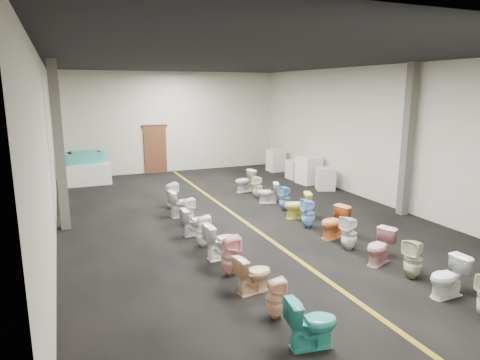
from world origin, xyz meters
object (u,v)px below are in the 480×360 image
(toilet_right_5, at_px, (334,222))
(toilet_right_1, at_px, (448,277))
(toilet_left_2, at_px, (253,274))
(toilet_right_6, at_px, (308,213))
(toilet_left_0, at_px, (312,323))
(toilet_left_5, at_px, (203,231))
(toilet_left_8, at_px, (182,203))
(toilet_right_7, at_px, (298,205))
(appliance_crate_b, at_px, (309,170))
(toilet_left_3, at_px, (230,256))
(toilet_right_4, at_px, (349,233))
(toilet_right_10, at_px, (258,187))
(toilet_right_8, at_px, (285,198))
(toilet_right_2, at_px, (413,259))
(toilet_right_3, at_px, (380,247))
(appliance_crate_c, at_px, (296,169))
(toilet_left_7, at_px, (188,212))
(toilet_left_1, at_px, (275,298))
(toilet_left_6, at_px, (195,221))
(toilet_right_11, at_px, (245,181))
(display_table, at_px, (85,174))
(toilet_left_4, at_px, (222,241))
(toilet_right_9, at_px, (268,193))
(bathtub, at_px, (84,158))
(appliance_crate_a, at_px, (325,179))
(toilet_left_9, at_px, (171,196))

(toilet_right_5, bearing_deg, toilet_right_1, -14.07)
(toilet_left_2, height_order, toilet_right_6, toilet_right_6)
(toilet_left_0, bearing_deg, toilet_right_1, -74.84)
(toilet_left_5, height_order, toilet_left_8, toilet_left_8)
(toilet_right_7, bearing_deg, toilet_left_2, -21.18)
(appliance_crate_b, height_order, toilet_right_1, appliance_crate_b)
(toilet_left_3, distance_m, toilet_right_1, 4.11)
(toilet_right_4, xyz_separation_m, toilet_right_10, (0.10, 5.31, -0.02))
(toilet_left_0, distance_m, toilet_right_8, 7.27)
(toilet_right_6, bearing_deg, toilet_right_2, 10.99)
(toilet_right_4, relative_size, toilet_right_10, 1.06)
(toilet_right_3, relative_size, toilet_right_6, 0.95)
(appliance_crate_c, height_order, toilet_left_5, appliance_crate_c)
(toilet_left_3, distance_m, toilet_right_6, 3.71)
(appliance_crate_c, bearing_deg, toilet_right_7, -119.66)
(toilet_left_8, bearing_deg, toilet_right_6, -134.77)
(toilet_left_3, relative_size, toilet_left_7, 1.10)
(toilet_left_1, bearing_deg, toilet_left_0, -164.98)
(toilet_left_6, bearing_deg, toilet_left_7, -6.69)
(toilet_right_6, relative_size, toilet_right_11, 1.01)
(toilet_left_3, xyz_separation_m, toilet_right_8, (3.33, 3.78, -0.03))
(toilet_right_5, bearing_deg, toilet_left_2, -73.68)
(toilet_right_3, xyz_separation_m, toilet_right_7, (0.04, 3.59, 0.01))
(toilet_left_1, bearing_deg, toilet_right_8, -22.22)
(display_table, distance_m, toilet_left_4, 9.53)
(toilet_right_9, bearing_deg, toilet_left_7, -48.01)
(toilet_right_4, distance_m, toilet_right_7, 2.66)
(display_table, distance_m, toilet_right_7, 9.09)
(toilet_right_6, bearing_deg, bathtub, -139.60)
(toilet_left_5, bearing_deg, appliance_crate_c, -40.40)
(appliance_crate_c, relative_size, toilet_left_0, 1.00)
(appliance_crate_b, relative_size, toilet_right_1, 1.44)
(toilet_left_2, xyz_separation_m, toilet_left_7, (-0.00, 4.39, 0.02))
(toilet_left_2, bearing_deg, toilet_right_11, -31.01)
(display_table, xyz_separation_m, toilet_right_4, (5.32, -9.92, -0.01))
(toilet_right_10, bearing_deg, appliance_crate_c, 132.19)
(toilet_left_5, relative_size, toilet_left_6, 1.05)
(bathtub, height_order, toilet_left_5, bathtub)
(display_table, bearing_deg, toilet_right_2, -64.66)
(appliance_crate_a, relative_size, toilet_left_5, 1.09)
(toilet_left_3, xyz_separation_m, toilet_right_5, (3.27, 1.07, -0.01))
(appliance_crate_a, height_order, toilet_left_9, toilet_left_9)
(toilet_left_2, xyz_separation_m, toilet_right_8, (3.21, 4.63, 0.03))
(appliance_crate_c, distance_m, toilet_left_6, 7.97)
(appliance_crate_a, bearing_deg, toilet_right_9, -162.59)
(toilet_left_2, relative_size, toilet_left_6, 1.00)
(toilet_right_3, bearing_deg, toilet_left_8, -170.98)
(toilet_left_0, relative_size, toilet_right_6, 0.97)
(toilet_right_6, bearing_deg, toilet_left_3, -49.52)
(toilet_left_6, relative_size, toilet_right_5, 0.90)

